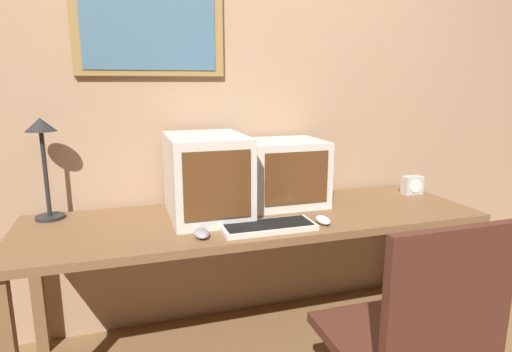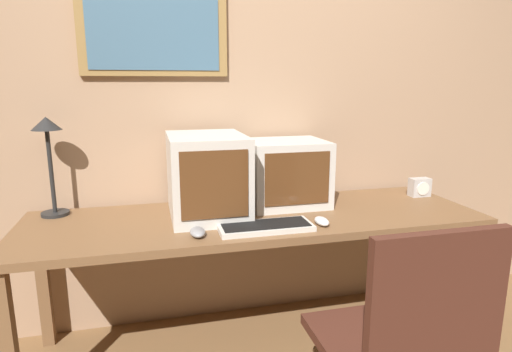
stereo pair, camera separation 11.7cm
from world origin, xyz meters
The scene contains 9 objects.
wall_back centered at (0.00, 1.40, 1.30)m, with size 8.00×0.08×2.60m.
desk centered at (0.00, 1.00, 0.64)m, with size 2.18×0.68×0.71m.
monitor_left centered at (-0.22, 1.07, 0.91)m, with size 0.36×0.47×0.39m.
monitor_right centered at (0.20, 1.15, 0.88)m, with size 0.40×0.36×0.34m.
keyboard_main centered at (-0.01, 0.79, 0.72)m, with size 0.41×0.17×0.03m.
mouse_near_keyboard centered at (0.25, 0.79, 0.73)m, with size 0.06×0.11×0.03m.
mouse_far_corner centered at (-0.31, 0.78, 0.73)m, with size 0.06×0.11×0.03m.
desk_clock centered at (0.98, 1.12, 0.76)m, with size 0.11×0.07×0.10m.
desk_lamp centered at (-0.94, 1.24, 1.06)m, with size 0.14×0.14×0.47m.
Camera 1 is at (-0.60, -0.89, 1.34)m, focal length 30.00 mm.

